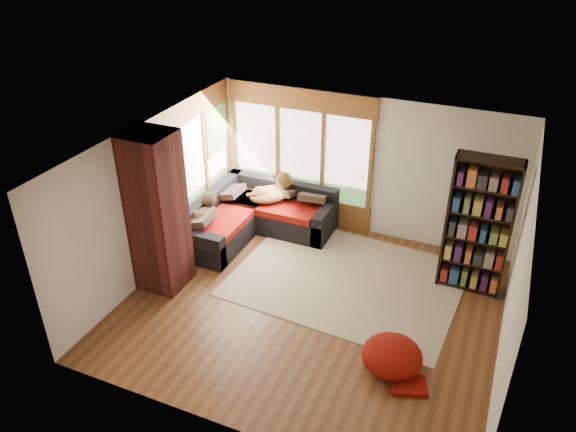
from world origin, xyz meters
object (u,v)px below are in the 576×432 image
Objects in this scene: bookshelf at (478,226)px; dog_brindle at (204,210)px; area_rug at (347,279)px; dog_tan at (273,189)px; brick_chimney at (157,213)px; sectional_sofa at (247,214)px; pouf at (392,355)px.

dog_brindle is at bearing -172.49° from bookshelf.
dog_tan reaches higher than area_rug.
brick_chimney is 2.32m from sectional_sofa.
brick_chimney is 2.56m from dog_tan.
dog_tan reaches higher than dog_brindle.
dog_brindle is at bearing -174.34° from dog_tan.
dog_brindle is (-0.82, -1.13, -0.04)m from dog_tan.
area_rug is at bearing -79.54° from dog_tan.
dog_tan is at bearing 148.73° from area_rug.
sectional_sofa is 0.97× the size of bookshelf.
pouf is at bearing -112.88° from dog_brindle.
sectional_sofa reaches higher than area_rug.
dog_tan is (-3.00, 2.79, 0.54)m from pouf.
bookshelf is 4.55m from dog_brindle.
area_rug is at bearing 124.80° from pouf.
sectional_sofa is 0.62× the size of area_rug.
sectional_sofa is (0.45, 2.05, -1.00)m from brick_chimney.
area_rug is 5.01× the size of dog_brindle.
brick_chimney reaches higher than dog_brindle.
brick_chimney is 3.24× the size of pouf.
bookshelf is at bearing -3.26° from sectional_sofa.
area_rug is 2.28m from dog_tan.
bookshelf is 2.43× the size of dog_tan.
bookshelf is (4.09, -0.23, 0.83)m from sectional_sofa.
brick_chimney is 4.03m from pouf.
pouf is at bearing -6.49° from brick_chimney.
pouf is 4.13m from dog_tan.
area_rug is 2.05m from pouf.
brick_chimney is at bearing -155.45° from area_rug.
sectional_sofa is at bearing 143.92° from pouf.
brick_chimney reaches higher than bookshelf.
pouf is at bearing -36.08° from sectional_sofa.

